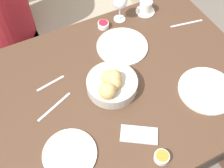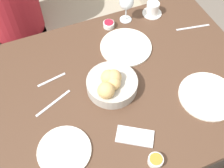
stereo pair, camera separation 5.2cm
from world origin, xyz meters
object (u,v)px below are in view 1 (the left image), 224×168
object	(u,v)px
bread_basket	(112,84)
jam_bowl_berry	(103,25)
plate_near_left	(70,154)
jam_bowl_honey	(162,157)
couch	(38,19)
coffee_cup	(146,7)
wine_glass	(120,2)
plate_near_right	(207,90)
fork_silver	(187,23)
seated_person	(5,20)
knife_silver	(54,107)
cell_phone	(139,135)
plate_far_center	(122,46)
spoon_coffee	(51,83)

from	to	relation	value
bread_basket	jam_bowl_berry	world-z (taller)	bread_basket
plate_near_left	jam_bowl_honey	size ratio (longest dim) A/B	3.59
couch	jam_bowl_berry	world-z (taller)	couch
jam_bowl_berry	coffee_cup	bearing A→B (deg)	0.90
plate_near_left	wine_glass	world-z (taller)	wine_glass
plate_near_right	fork_silver	bearing A→B (deg)	66.34
wine_glass	jam_bowl_berry	bearing A→B (deg)	-172.07
seated_person	knife_silver	size ratio (longest dim) A/B	6.97
cell_phone	jam_bowl_honey	bearing A→B (deg)	-77.56
couch	fork_silver	world-z (taller)	couch
jam_bowl_honey	cell_phone	world-z (taller)	jam_bowl_honey
jam_bowl_berry	cell_phone	xyz separation A→B (m)	(-0.14, -0.63, -0.01)
plate_far_center	spoon_coffee	distance (m)	0.40
jam_bowl_honey	cell_phone	size ratio (longest dim) A/B	0.35
bread_basket	plate_near_right	size ratio (longest dim) A/B	0.88
plate_near_left	spoon_coffee	bearing A→B (deg)	82.52
wine_glass	jam_bowl_honey	xyz separation A→B (m)	(-0.22, -0.77, -0.10)
seated_person	fork_silver	size ratio (longest dim) A/B	6.62
seated_person	jam_bowl_berry	world-z (taller)	seated_person
jam_bowl_berry	spoon_coffee	xyz separation A→B (m)	(-0.38, -0.23, -0.01)
seated_person	plate_far_center	distance (m)	0.96
spoon_coffee	knife_silver	bearing A→B (deg)	-102.22
plate_near_right	fork_silver	xyz separation A→B (m)	(0.18, 0.40, -0.00)
wine_glass	seated_person	bearing A→B (deg)	132.97
coffee_cup	cell_phone	world-z (taller)	coffee_cup
wine_glass	spoon_coffee	xyz separation A→B (m)	(-0.48, -0.24, -0.11)
plate_far_center	bread_basket	bearing A→B (deg)	-128.31
plate_far_center	coffee_cup	distance (m)	0.30
seated_person	jam_bowl_berry	size ratio (longest dim) A/B	20.65
bread_basket	fork_silver	bearing A→B (deg)	20.06
couch	cell_phone	bearing A→B (deg)	-87.07
coffee_cup	knife_silver	bearing A→B (deg)	-151.83
seated_person	jam_bowl_berry	xyz separation A→B (m)	(0.46, -0.62, 0.28)
plate_near_right	spoon_coffee	size ratio (longest dim) A/B	1.85
coffee_cup	jam_bowl_berry	bearing A→B (deg)	-179.10
plate_far_center	wine_glass	distance (m)	0.23
cell_phone	spoon_coffee	bearing A→B (deg)	119.99
knife_silver	cell_phone	distance (m)	0.38
cell_phone	couch	bearing A→B (deg)	92.93
knife_silver	couch	bearing A→B (deg)	80.49
couch	jam_bowl_honey	distance (m)	1.61
plate_near_right	knife_silver	bearing A→B (deg)	160.42
plate_near_left	jam_bowl_honey	bearing A→B (deg)	-29.39
seated_person	bread_basket	bearing A→B (deg)	-72.47
plate_far_center	cell_phone	bearing A→B (deg)	-109.87
wine_glass	coffee_cup	world-z (taller)	wine_glass
wine_glass	coffee_cup	bearing A→B (deg)	-3.87
couch	plate_near_right	size ratio (longest dim) A/B	6.47
bread_basket	plate_near_right	distance (m)	0.43
plate_far_center	jam_bowl_berry	distance (m)	0.17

